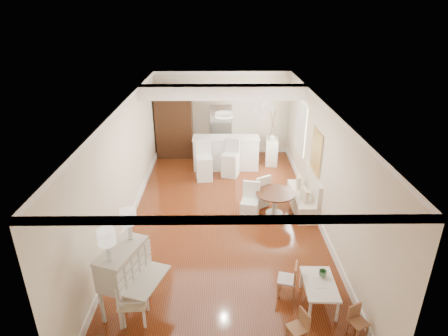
{
  "coord_description": "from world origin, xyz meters",
  "views": [
    {
      "loc": [
        -0.08,
        -7.79,
        4.79
      ],
      "look_at": [
        0.01,
        0.3,
        1.23
      ],
      "focal_mm": 30.0,
      "sensor_mm": 36.0,
      "label": 1
    }
  ],
  "objects_px": {
    "kids_table": "(318,293)",
    "kids_chair_b": "(287,279)",
    "slip_chair_near": "(250,201)",
    "pantry_cabinet": "(174,123)",
    "kids_chair_a": "(297,328)",
    "kids_chair_c": "(358,322)",
    "sideboard": "(271,151)",
    "bar_stool_right": "(230,158)",
    "bar_stool_left": "(204,162)",
    "breakfast_counter": "(226,153)",
    "secretary_bureau": "(125,279)",
    "gustavian_armchair": "(133,300)",
    "dining_table": "(275,204)",
    "slip_chair_far": "(259,190)",
    "fridge": "(231,131)"
  },
  "relations": [
    {
      "from": "gustavian_armchair",
      "to": "kids_chair_a",
      "type": "distance_m",
      "value": 2.63
    },
    {
      "from": "kids_chair_b",
      "to": "kids_table",
      "type": "bearing_deg",
      "value": 79.22
    },
    {
      "from": "kids_chair_b",
      "to": "slip_chair_near",
      "type": "distance_m",
      "value": 2.7
    },
    {
      "from": "kids_table",
      "to": "kids_chair_a",
      "type": "xyz_separation_m",
      "value": [
        -0.52,
        -0.8,
        0.06
      ]
    },
    {
      "from": "dining_table",
      "to": "bar_stool_left",
      "type": "distance_m",
      "value": 2.77
    },
    {
      "from": "slip_chair_near",
      "to": "secretary_bureau",
      "type": "bearing_deg",
      "value": -115.34
    },
    {
      "from": "kids_chair_c",
      "to": "sideboard",
      "type": "distance_m",
      "value": 7.04
    },
    {
      "from": "bar_stool_left",
      "to": "kids_chair_a",
      "type": "bearing_deg",
      "value": -81.9
    },
    {
      "from": "secretary_bureau",
      "to": "pantry_cabinet",
      "type": "relative_size",
      "value": 0.52
    },
    {
      "from": "kids_table",
      "to": "bar_stool_left",
      "type": "bearing_deg",
      "value": 113.12
    },
    {
      "from": "bar_stool_left",
      "to": "pantry_cabinet",
      "type": "relative_size",
      "value": 0.5
    },
    {
      "from": "slip_chair_far",
      "to": "slip_chair_near",
      "type": "bearing_deg",
      "value": 33.94
    },
    {
      "from": "secretary_bureau",
      "to": "kids_chair_b",
      "type": "xyz_separation_m",
      "value": [
        2.77,
        0.29,
        -0.27
      ]
    },
    {
      "from": "gustavian_armchair",
      "to": "kids_table",
      "type": "bearing_deg",
      "value": -86.91
    },
    {
      "from": "dining_table",
      "to": "bar_stool_right",
      "type": "xyz_separation_m",
      "value": [
        -1.02,
        2.36,
        0.24
      ]
    },
    {
      "from": "fridge",
      "to": "gustavian_armchair",
      "type": "bearing_deg",
      "value": -103.9
    },
    {
      "from": "bar_stool_left",
      "to": "dining_table",
      "type": "bearing_deg",
      "value": -56.94
    },
    {
      "from": "secretary_bureau",
      "to": "bar_stool_right",
      "type": "height_order",
      "value": "secretary_bureau"
    },
    {
      "from": "kids_chair_c",
      "to": "dining_table",
      "type": "relative_size",
      "value": 0.56
    },
    {
      "from": "secretary_bureau",
      "to": "slip_chair_far",
      "type": "height_order",
      "value": "secretary_bureau"
    },
    {
      "from": "kids_chair_c",
      "to": "sideboard",
      "type": "xyz_separation_m",
      "value": [
        -0.47,
        7.02,
        0.13
      ]
    },
    {
      "from": "kids_chair_b",
      "to": "fridge",
      "type": "xyz_separation_m",
      "value": [
        -0.8,
        6.69,
        0.57
      ]
    },
    {
      "from": "kids_table",
      "to": "kids_chair_c",
      "type": "distance_m",
      "value": 0.82
    },
    {
      "from": "sideboard",
      "to": "fridge",
      "type": "bearing_deg",
      "value": 160.96
    },
    {
      "from": "kids_chair_a",
      "to": "kids_chair_c",
      "type": "distance_m",
      "value": 0.98
    },
    {
      "from": "kids_chair_a",
      "to": "bar_stool_left",
      "type": "bearing_deg",
      "value": 171.25
    },
    {
      "from": "kids_chair_a",
      "to": "dining_table",
      "type": "relative_size",
      "value": 0.59
    },
    {
      "from": "gustavian_armchair",
      "to": "kids_chair_c",
      "type": "height_order",
      "value": "gustavian_armchair"
    },
    {
      "from": "breakfast_counter",
      "to": "slip_chair_far",
      "type": "bearing_deg",
      "value": -71.19
    },
    {
      "from": "kids_table",
      "to": "bar_stool_right",
      "type": "bearing_deg",
      "value": 104.57
    },
    {
      "from": "kids_table",
      "to": "kids_chair_b",
      "type": "relative_size",
      "value": 1.34
    },
    {
      "from": "gustavian_armchair",
      "to": "dining_table",
      "type": "xyz_separation_m",
      "value": [
        2.74,
        3.28,
        -0.09
      ]
    },
    {
      "from": "kids_table",
      "to": "bar_stool_left",
      "type": "distance_m",
      "value": 5.5
    },
    {
      "from": "slip_chair_far",
      "to": "breakfast_counter",
      "type": "xyz_separation_m",
      "value": [
        -0.81,
        2.37,
        0.08
      ]
    },
    {
      "from": "kids_chair_a",
      "to": "bar_stool_left",
      "type": "xyz_separation_m",
      "value": [
        -1.63,
        5.84,
        0.29
      ]
    },
    {
      "from": "bar_stool_left",
      "to": "breakfast_counter",
      "type": "bearing_deg",
      "value": 44.72
    },
    {
      "from": "bar_stool_left",
      "to": "slip_chair_near",
      "type": "bearing_deg",
      "value": -68.56
    },
    {
      "from": "slip_chair_near",
      "to": "pantry_cabinet",
      "type": "distance_m",
      "value": 4.69
    },
    {
      "from": "secretary_bureau",
      "to": "slip_chair_far",
      "type": "xyz_separation_m",
      "value": [
        2.59,
        3.56,
        -0.17
      ]
    },
    {
      "from": "slip_chair_near",
      "to": "pantry_cabinet",
      "type": "relative_size",
      "value": 0.38
    },
    {
      "from": "gustavian_armchair",
      "to": "dining_table",
      "type": "distance_m",
      "value": 4.28
    },
    {
      "from": "kids_table",
      "to": "kids_chair_b",
      "type": "height_order",
      "value": "kids_chair_b"
    },
    {
      "from": "pantry_cabinet",
      "to": "fridge",
      "type": "relative_size",
      "value": 1.28
    },
    {
      "from": "bar_stool_left",
      "to": "pantry_cabinet",
      "type": "xyz_separation_m",
      "value": [
        -1.05,
        1.92,
        0.58
      ]
    },
    {
      "from": "kids_chair_c",
      "to": "bar_stool_left",
      "type": "bearing_deg",
      "value": 88.69
    },
    {
      "from": "kids_table",
      "to": "breakfast_counter",
      "type": "height_order",
      "value": "breakfast_counter"
    },
    {
      "from": "kids_chair_a",
      "to": "pantry_cabinet",
      "type": "bearing_deg",
      "value": 174.69
    },
    {
      "from": "kids_table",
      "to": "kids_chair_b",
      "type": "xyz_separation_m",
      "value": [
        -0.51,
        0.25,
        0.11
      ]
    },
    {
      "from": "bar_stool_right",
      "to": "sideboard",
      "type": "height_order",
      "value": "bar_stool_right"
    },
    {
      "from": "breakfast_counter",
      "to": "pantry_cabinet",
      "type": "xyz_separation_m",
      "value": [
        -1.7,
        1.08,
        0.63
      ]
    }
  ]
}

